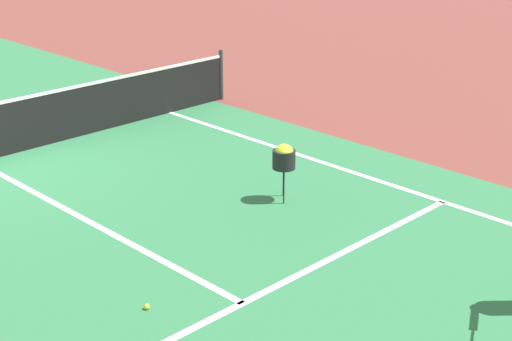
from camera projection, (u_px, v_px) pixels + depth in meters
line_sideline_right at (417, 193)px, 11.82m from camera, size 0.10×11.89×0.01m
line_service_near at (242, 303)px, 8.82m from camera, size 8.22×0.10×0.01m
line_center_service at (85, 219)px, 10.95m from camera, size 0.10×6.40×0.01m
ball_hopper at (284, 157)px, 11.36m from camera, size 0.34×0.34×0.87m
tennis_ball_mid_court at (147, 307)px, 8.70m from camera, size 0.07×0.07×0.07m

